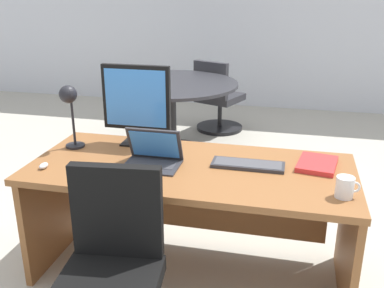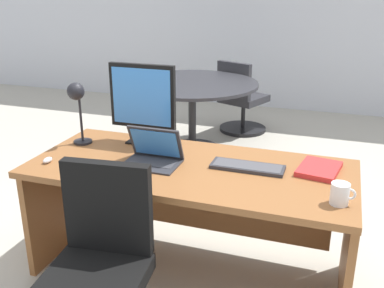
# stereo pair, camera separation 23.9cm
# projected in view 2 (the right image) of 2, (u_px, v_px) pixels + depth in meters

# --- Properties ---
(ground) EXTENTS (12.00, 12.00, 0.00)m
(ground) POSITION_uv_depth(u_px,v_px,m) (243.00, 178.00, 4.14)
(ground) COLOR #B7B2A3
(back_wall) EXTENTS (10.00, 0.10, 2.80)m
(back_wall) POSITION_uv_depth(u_px,v_px,m) (290.00, 6.00, 5.96)
(back_wall) COLOR silver
(back_wall) RESTS_ON ground
(desk) EXTENTS (1.86, 0.82, 0.72)m
(desk) POSITION_uv_depth(u_px,v_px,m) (192.00, 193.00, 2.67)
(desk) COLOR brown
(desk) RESTS_ON ground
(monitor) EXTENTS (0.44, 0.16, 0.51)m
(monitor) POSITION_uv_depth(u_px,v_px,m) (143.00, 99.00, 2.84)
(monitor) COLOR black
(monitor) RESTS_ON desk
(laptop) EXTENTS (0.32, 0.24, 0.22)m
(laptop) POSITION_uv_depth(u_px,v_px,m) (154.00, 152.00, 2.59)
(laptop) COLOR #2D2D33
(laptop) RESTS_ON desk
(keyboard) EXTENTS (0.41, 0.14, 0.02)m
(keyboard) POSITION_uv_depth(u_px,v_px,m) (248.00, 167.00, 2.52)
(keyboard) COLOR #2D2D33
(keyboard) RESTS_ON desk
(mouse) EXTENTS (0.04, 0.07, 0.03)m
(mouse) POSITION_uv_depth(u_px,v_px,m) (48.00, 160.00, 2.60)
(mouse) COLOR silver
(mouse) RESTS_ON desk
(desk_lamp) EXTENTS (0.12, 0.14, 0.41)m
(desk_lamp) POSITION_uv_depth(u_px,v_px,m) (77.00, 100.00, 2.80)
(desk_lamp) COLOR black
(desk_lamp) RESTS_ON desk
(book) EXTENTS (0.25, 0.31, 0.03)m
(book) POSITION_uv_depth(u_px,v_px,m) (319.00, 169.00, 2.48)
(book) COLOR red
(book) RESTS_ON desk
(coffee_mug) EXTENTS (0.12, 0.09, 0.11)m
(coffee_mug) POSITION_uv_depth(u_px,v_px,m) (340.00, 194.00, 2.10)
(coffee_mug) COLOR white
(coffee_mug) RESTS_ON desk
(office_chair) EXTENTS (0.56, 0.56, 0.93)m
(office_chair) POSITION_uv_depth(u_px,v_px,m) (99.00, 282.00, 2.12)
(office_chair) COLOR black
(office_chair) RESTS_ON ground
(meeting_table) EXTENTS (1.35, 1.35, 0.75)m
(meeting_table) POSITION_uv_depth(u_px,v_px,m) (192.00, 99.00, 4.58)
(meeting_table) COLOR black
(meeting_table) RESTS_ON ground
(meeting_chair_near) EXTENTS (0.60, 0.61, 0.86)m
(meeting_chair_near) POSITION_uv_depth(u_px,v_px,m) (241.00, 104.00, 5.29)
(meeting_chair_near) COLOR black
(meeting_chair_near) RESTS_ON ground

